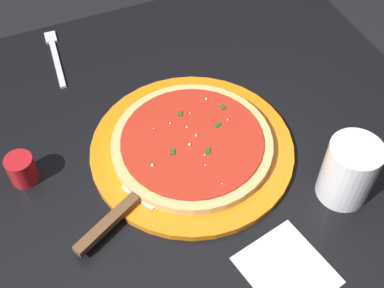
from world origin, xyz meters
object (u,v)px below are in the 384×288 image
object	(u,v)px
napkin_folded_right	(287,270)
cup_small_sauce	(22,169)
pizza	(192,143)
pizza_server	(125,208)
cup_tall_drink	(349,171)
fork	(55,55)
serving_plate	(192,149)

from	to	relation	value
napkin_folded_right	cup_small_sauce	bearing A→B (deg)	-44.67
pizza	pizza_server	bearing A→B (deg)	27.52
cup_tall_drink	pizza_server	bearing A→B (deg)	-16.18
pizza_server	cup_tall_drink	distance (m)	0.37
fork	napkin_folded_right	bearing A→B (deg)	108.48
serving_plate	cup_small_sauce	bearing A→B (deg)	-11.21
pizza	pizza_server	size ratio (longest dim) A/B	1.34
pizza_server	fork	world-z (taller)	pizza_server
pizza_server	cup_tall_drink	bearing A→B (deg)	163.82
serving_plate	pizza_server	xyz separation A→B (m)	(0.15, 0.08, 0.01)
napkin_folded_right	pizza	bearing A→B (deg)	-81.30
fork	pizza	bearing A→B (deg)	115.25
fork	cup_small_sauce	bearing A→B (deg)	67.80
serving_plate	pizza_server	bearing A→B (deg)	27.52
pizza_server	cup_tall_drink	size ratio (longest dim) A/B	1.85
serving_plate	pizza_server	world-z (taller)	pizza_server
serving_plate	pizza	distance (m)	0.02
pizza_server	fork	distance (m)	0.44
napkin_folded_right	serving_plate	bearing A→B (deg)	-81.29
napkin_folded_right	fork	xyz separation A→B (m)	(0.21, -0.63, 0.00)
serving_plate	cup_small_sauce	size ratio (longest dim) A/B	6.90
serving_plate	napkin_folded_right	world-z (taller)	serving_plate
napkin_folded_right	fork	size ratio (longest dim) A/B	0.70
cup_tall_drink	fork	xyz separation A→B (m)	(0.37, -0.54, -0.06)
serving_plate	pizza	world-z (taller)	pizza
napkin_folded_right	fork	distance (m)	0.66
cup_tall_drink	fork	distance (m)	0.65
pizza	cup_small_sauce	distance (m)	0.30
fork	pizza_server	bearing A→B (deg)	92.23
pizza	pizza_server	world-z (taller)	pizza
cup_tall_drink	fork	world-z (taller)	cup_tall_drink
pizza	cup_tall_drink	distance (m)	0.27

